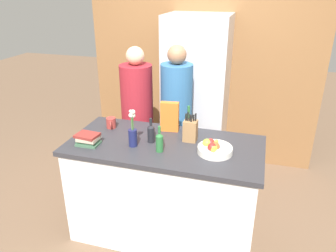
{
  "coord_description": "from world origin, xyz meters",
  "views": [
    {
      "loc": [
        0.72,
        -2.36,
        2.15
      ],
      "look_at": [
        0.0,
        0.1,
        1.03
      ],
      "focal_mm": 35.0,
      "sensor_mm": 36.0,
      "label": 1
    }
  ],
  "objects_px": {
    "book_stack": "(88,139)",
    "bottle_oil": "(160,142)",
    "knife_block": "(190,130)",
    "bottle_wine": "(151,133)",
    "flower_vase": "(133,132)",
    "coffee_mug": "(111,123)",
    "person_at_sink": "(137,113)",
    "bottle_vinegar": "(188,122)",
    "person_in_blue": "(176,113)",
    "cereal_box": "(170,117)",
    "fruit_bowl": "(214,148)",
    "refrigerator": "(196,96)"
  },
  "relations": [
    {
      "from": "book_stack",
      "to": "person_at_sink",
      "type": "height_order",
      "value": "person_at_sink"
    },
    {
      "from": "knife_block",
      "to": "flower_vase",
      "type": "height_order",
      "value": "flower_vase"
    },
    {
      "from": "coffee_mug",
      "to": "book_stack",
      "type": "bearing_deg",
      "value": -95.66
    },
    {
      "from": "cereal_box",
      "to": "bottle_vinegar",
      "type": "height_order",
      "value": "cereal_box"
    },
    {
      "from": "book_stack",
      "to": "bottle_vinegar",
      "type": "bearing_deg",
      "value": 31.87
    },
    {
      "from": "refrigerator",
      "to": "bottle_vinegar",
      "type": "xyz_separation_m",
      "value": [
        0.13,
        -0.99,
        0.09
      ]
    },
    {
      "from": "flower_vase",
      "to": "person_in_blue",
      "type": "height_order",
      "value": "person_in_blue"
    },
    {
      "from": "knife_block",
      "to": "bottle_wine",
      "type": "distance_m",
      "value": 0.33
    },
    {
      "from": "fruit_bowl",
      "to": "book_stack",
      "type": "xyz_separation_m",
      "value": [
        -1.03,
        -0.15,
        0.01
      ]
    },
    {
      "from": "flower_vase",
      "to": "bottle_oil",
      "type": "distance_m",
      "value": 0.25
    },
    {
      "from": "person_in_blue",
      "to": "knife_block",
      "type": "bearing_deg",
      "value": -56.21
    },
    {
      "from": "person_at_sink",
      "to": "person_in_blue",
      "type": "xyz_separation_m",
      "value": [
        0.42,
        0.04,
        0.02
      ]
    },
    {
      "from": "bottle_vinegar",
      "to": "person_at_sink",
      "type": "relative_size",
      "value": 0.16
    },
    {
      "from": "person_at_sink",
      "to": "coffee_mug",
      "type": "bearing_deg",
      "value": -89.64
    },
    {
      "from": "refrigerator",
      "to": "person_in_blue",
      "type": "distance_m",
      "value": 0.56
    },
    {
      "from": "cereal_box",
      "to": "bottle_oil",
      "type": "height_order",
      "value": "cereal_box"
    },
    {
      "from": "knife_block",
      "to": "bottle_vinegar",
      "type": "bearing_deg",
      "value": 108.66
    },
    {
      "from": "bottle_vinegar",
      "to": "person_at_sink",
      "type": "height_order",
      "value": "person_at_sink"
    },
    {
      "from": "bottle_oil",
      "to": "refrigerator",
      "type": "bearing_deg",
      "value": 89.96
    },
    {
      "from": "book_stack",
      "to": "person_at_sink",
      "type": "xyz_separation_m",
      "value": [
        0.1,
        0.86,
        -0.07
      ]
    },
    {
      "from": "flower_vase",
      "to": "coffee_mug",
      "type": "distance_m",
      "value": 0.45
    },
    {
      "from": "refrigerator",
      "to": "cereal_box",
      "type": "relative_size",
      "value": 6.8
    },
    {
      "from": "cereal_box",
      "to": "person_at_sink",
      "type": "height_order",
      "value": "person_at_sink"
    },
    {
      "from": "fruit_bowl",
      "to": "bottle_wine",
      "type": "height_order",
      "value": "bottle_wine"
    },
    {
      "from": "flower_vase",
      "to": "refrigerator",
      "type": "bearing_deg",
      "value": 79.89
    },
    {
      "from": "refrigerator",
      "to": "fruit_bowl",
      "type": "relative_size",
      "value": 6.66
    },
    {
      "from": "flower_vase",
      "to": "book_stack",
      "type": "height_order",
      "value": "flower_vase"
    },
    {
      "from": "book_stack",
      "to": "bottle_wine",
      "type": "height_order",
      "value": "bottle_wine"
    },
    {
      "from": "refrigerator",
      "to": "flower_vase",
      "type": "relative_size",
      "value": 5.76
    },
    {
      "from": "knife_block",
      "to": "bottle_oil",
      "type": "distance_m",
      "value": 0.32
    },
    {
      "from": "book_stack",
      "to": "bottle_oil",
      "type": "bearing_deg",
      "value": 4.67
    },
    {
      "from": "flower_vase",
      "to": "bottle_oil",
      "type": "xyz_separation_m",
      "value": [
        0.24,
        -0.03,
        -0.04
      ]
    },
    {
      "from": "coffee_mug",
      "to": "bottle_vinegar",
      "type": "xyz_separation_m",
      "value": [
        0.71,
        0.1,
        0.05
      ]
    },
    {
      "from": "fruit_bowl",
      "to": "knife_block",
      "type": "distance_m",
      "value": 0.29
    },
    {
      "from": "refrigerator",
      "to": "coffee_mug",
      "type": "height_order",
      "value": "refrigerator"
    },
    {
      "from": "bottle_oil",
      "to": "bottle_vinegar",
      "type": "relative_size",
      "value": 0.86
    },
    {
      "from": "cereal_box",
      "to": "coffee_mug",
      "type": "bearing_deg",
      "value": -170.39
    },
    {
      "from": "refrigerator",
      "to": "bottle_oil",
      "type": "bearing_deg",
      "value": -90.04
    },
    {
      "from": "bottle_vinegar",
      "to": "person_in_blue",
      "type": "xyz_separation_m",
      "value": [
        -0.23,
        0.43,
        -0.1
      ]
    },
    {
      "from": "refrigerator",
      "to": "flower_vase",
      "type": "bearing_deg",
      "value": -100.11
    },
    {
      "from": "cereal_box",
      "to": "bottle_wine",
      "type": "xyz_separation_m",
      "value": [
        -0.09,
        -0.27,
        -0.05
      ]
    },
    {
      "from": "refrigerator",
      "to": "coffee_mug",
      "type": "xyz_separation_m",
      "value": [
        -0.58,
        -1.08,
        0.03
      ]
    },
    {
      "from": "person_at_sink",
      "to": "bottle_wine",
      "type": "bearing_deg",
      "value": -51.92
    },
    {
      "from": "flower_vase",
      "to": "person_at_sink",
      "type": "distance_m",
      "value": 0.84
    },
    {
      "from": "knife_block",
      "to": "person_in_blue",
      "type": "bearing_deg",
      "value": 115.28
    },
    {
      "from": "book_stack",
      "to": "person_at_sink",
      "type": "relative_size",
      "value": 0.12
    },
    {
      "from": "knife_block",
      "to": "bottle_vinegar",
      "type": "height_order",
      "value": "knife_block"
    },
    {
      "from": "refrigerator",
      "to": "bottle_wine",
      "type": "bearing_deg",
      "value": -95.65
    },
    {
      "from": "cereal_box",
      "to": "person_in_blue",
      "type": "bearing_deg",
      "value": 97.04
    },
    {
      "from": "bottle_vinegar",
      "to": "person_in_blue",
      "type": "distance_m",
      "value": 0.5
    }
  ]
}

